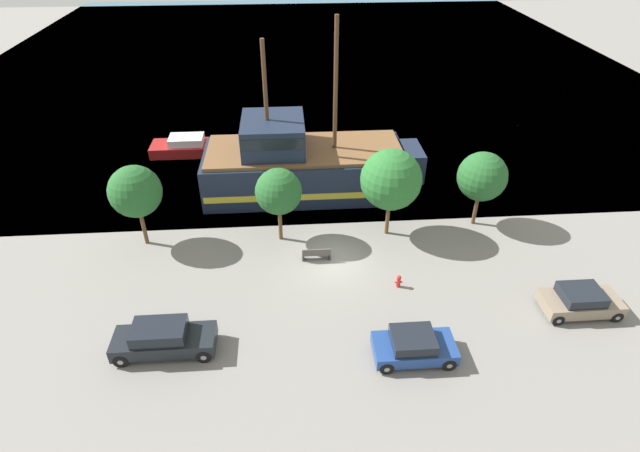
{
  "coord_description": "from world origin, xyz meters",
  "views": [
    {
      "loc": [
        -2.42,
        -23.14,
        18.29
      ],
      "look_at": [
        -0.61,
        2.0,
        1.2
      ],
      "focal_mm": 28.0,
      "sensor_mm": 36.0,
      "label": 1
    }
  ],
  "objects_px": {
    "parked_car_curb_rear": "(581,301)",
    "bench_promenade_east": "(316,254)",
    "pirate_ship": "(303,164)",
    "moored_boat_dockside": "(193,147)",
    "fire_hydrant": "(399,281)",
    "parked_car_curb_front": "(414,346)",
    "parked_car_curb_mid": "(163,339)"
  },
  "relations": [
    {
      "from": "parked_car_curb_rear",
      "to": "bench_promenade_east",
      "type": "relative_size",
      "value": 2.33
    },
    {
      "from": "parked_car_curb_mid",
      "to": "fire_hydrant",
      "type": "distance_m",
      "value": 12.58
    },
    {
      "from": "pirate_ship",
      "to": "fire_hydrant",
      "type": "relative_size",
      "value": 20.14
    },
    {
      "from": "parked_car_curb_mid",
      "to": "fire_hydrant",
      "type": "relative_size",
      "value": 6.22
    },
    {
      "from": "pirate_ship",
      "to": "parked_car_curb_mid",
      "type": "xyz_separation_m",
      "value": [
        -7.23,
        -14.97,
        -1.24
      ]
    },
    {
      "from": "bench_promenade_east",
      "to": "parked_car_curb_rear",
      "type": "bearing_deg",
      "value": -21.75
    },
    {
      "from": "parked_car_curb_rear",
      "to": "bench_promenade_east",
      "type": "bearing_deg",
      "value": 158.25
    },
    {
      "from": "moored_boat_dockside",
      "to": "pirate_ship",
      "type": "bearing_deg",
      "value": -37.07
    },
    {
      "from": "parked_car_curb_front",
      "to": "parked_car_curb_mid",
      "type": "relative_size",
      "value": 0.8
    },
    {
      "from": "parked_car_curb_rear",
      "to": "parked_car_curb_front",
      "type": "bearing_deg",
      "value": -165.48
    },
    {
      "from": "pirate_ship",
      "to": "parked_car_curb_mid",
      "type": "height_order",
      "value": "pirate_ship"
    },
    {
      "from": "moored_boat_dockside",
      "to": "parked_car_curb_rear",
      "type": "bearing_deg",
      "value": -42.2
    },
    {
      "from": "parked_car_curb_mid",
      "to": "bench_promenade_east",
      "type": "distance_m",
      "value": 10.04
    },
    {
      "from": "pirate_ship",
      "to": "moored_boat_dockside",
      "type": "height_order",
      "value": "pirate_ship"
    },
    {
      "from": "parked_car_curb_mid",
      "to": "bench_promenade_east",
      "type": "xyz_separation_m",
      "value": [
        7.64,
        6.5,
        -0.36
      ]
    },
    {
      "from": "moored_boat_dockside",
      "to": "parked_car_curb_rear",
      "type": "xyz_separation_m",
      "value": [
        22.59,
        -20.48,
        0.13
      ]
    },
    {
      "from": "moored_boat_dockside",
      "to": "fire_hydrant",
      "type": "bearing_deg",
      "value": -52.67
    },
    {
      "from": "moored_boat_dockside",
      "to": "fire_hydrant",
      "type": "xyz_separation_m",
      "value": [
        13.65,
        -17.9,
        -0.16
      ]
    },
    {
      "from": "moored_boat_dockside",
      "to": "bench_promenade_east",
      "type": "height_order",
      "value": "moored_boat_dockside"
    },
    {
      "from": "moored_boat_dockside",
      "to": "parked_car_curb_mid",
      "type": "distance_m",
      "value": 21.75
    },
    {
      "from": "parked_car_curb_front",
      "to": "pirate_ship",
      "type": "bearing_deg",
      "value": 105.32
    },
    {
      "from": "parked_car_curb_front",
      "to": "fire_hydrant",
      "type": "height_order",
      "value": "parked_car_curb_front"
    },
    {
      "from": "moored_boat_dockside",
      "to": "parked_car_curb_rear",
      "type": "distance_m",
      "value": 30.49
    },
    {
      "from": "fire_hydrant",
      "to": "parked_car_curb_mid",
      "type": "bearing_deg",
      "value": -162.5
    },
    {
      "from": "pirate_ship",
      "to": "parked_car_curb_front",
      "type": "bearing_deg",
      "value": -74.68
    },
    {
      "from": "fire_hydrant",
      "to": "pirate_ship",
      "type": "bearing_deg",
      "value": 113.07
    },
    {
      "from": "pirate_ship",
      "to": "fire_hydrant",
      "type": "bearing_deg",
      "value": -66.93
    },
    {
      "from": "parked_car_curb_front",
      "to": "parked_car_curb_rear",
      "type": "xyz_separation_m",
      "value": [
        9.27,
        2.4,
        -0.0
      ]
    },
    {
      "from": "parked_car_curb_rear",
      "to": "bench_promenade_east",
      "type": "distance_m",
      "value": 14.31
    },
    {
      "from": "moored_boat_dockside",
      "to": "bench_promenade_east",
      "type": "relative_size",
      "value": 4.08
    },
    {
      "from": "parked_car_curb_front",
      "to": "parked_car_curb_mid",
      "type": "bearing_deg",
      "value": 174.13
    },
    {
      "from": "moored_boat_dockside",
      "to": "fire_hydrant",
      "type": "distance_m",
      "value": 22.51
    }
  ]
}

